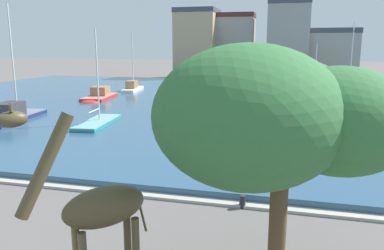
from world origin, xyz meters
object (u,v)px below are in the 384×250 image
object	(u,v)px
sailboat_teal	(100,123)
sailboat_white	(133,89)
sailboat_yellow	(314,84)
giraffe_statue	(98,212)
sailboat_grey	(348,92)
mooring_bollard	(242,202)
shade_tree	(272,112)
sailboat_red	(98,98)
sailboat_navy	(17,116)

from	to	relation	value
sailboat_teal	sailboat_white	bearing A→B (deg)	106.09
sailboat_yellow	sailboat_white	size ratio (longest dim) A/B	0.92
giraffe_statue	sailboat_teal	distance (m)	21.25
sailboat_grey	sailboat_yellow	xyz separation A→B (m)	(-3.63, 7.04, 0.23)
sailboat_white	mooring_bollard	bearing A→B (deg)	-60.72
sailboat_grey	shade_tree	world-z (taller)	sailboat_grey
sailboat_red	sailboat_white	distance (m)	8.51
sailboat_red	sailboat_yellow	distance (m)	31.04
sailboat_red	shade_tree	size ratio (longest dim) A/B	1.09
sailboat_navy	sailboat_white	size ratio (longest dim) A/B	1.16
sailboat_white	shade_tree	distance (m)	41.92
sailboat_yellow	sailboat_white	distance (m)	25.83
sailboat_red	sailboat_teal	xyz separation A→B (m)	(6.33, -11.68, -0.17)
shade_tree	mooring_bollard	xyz separation A→B (m)	(-1.16, 5.08, -4.40)
sailboat_yellow	sailboat_red	bearing A→B (deg)	-139.15
shade_tree	sailboat_red	bearing A→B (deg)	124.45
sailboat_white	sailboat_teal	bearing A→B (deg)	-73.91
giraffe_statue	sailboat_navy	xyz separation A→B (m)	(-16.99, 18.61, -2.03)
giraffe_statue	sailboat_red	distance (m)	34.48
sailboat_navy	mooring_bollard	world-z (taller)	sailboat_navy
sailboat_yellow	sailboat_white	xyz separation A→B (m)	(-22.97, -11.81, -0.06)
sailboat_red	sailboat_white	bearing A→B (deg)	86.57
sailboat_red	sailboat_yellow	world-z (taller)	sailboat_red
giraffe_statue	sailboat_white	size ratio (longest dim) A/B	0.65
sailboat_grey	sailboat_yellow	size ratio (longest dim) A/B	1.21
giraffe_statue	shade_tree	xyz separation A→B (m)	(3.49, 1.81, 2.02)
giraffe_statue	mooring_bollard	size ratio (longest dim) A/B	10.30
sailboat_white	mooring_bollard	world-z (taller)	sailboat_white
sailboat_yellow	sailboat_white	world-z (taller)	sailboat_white
sailboat_grey	sailboat_yellow	world-z (taller)	sailboat_grey
sailboat_white	giraffe_statue	bearing A→B (deg)	-68.12
giraffe_statue	sailboat_teal	world-z (taller)	sailboat_teal
sailboat_red	shade_tree	world-z (taller)	sailboat_red
sailboat_teal	mooring_bollard	bearing A→B (deg)	-44.28
sailboat_white	sailboat_yellow	bearing A→B (deg)	27.21
sailboat_red	mooring_bollard	world-z (taller)	sailboat_red
sailboat_teal	shade_tree	xyz separation A→B (m)	(13.29, -16.91, 4.28)
sailboat_red	sailboat_navy	size ratio (longest dim) A/B	0.73
sailboat_grey	shade_tree	size ratio (longest dim) A/B	1.43
giraffe_statue	shade_tree	world-z (taller)	shade_tree
giraffe_statue	sailboat_grey	xyz separation A→B (m)	(10.99, 43.67, -2.23)
sailboat_grey	shade_tree	distance (m)	42.74
sailboat_grey	sailboat_teal	size ratio (longest dim) A/B	1.21
sailboat_yellow	mooring_bollard	bearing A→B (deg)	-96.55
giraffe_statue	sailboat_grey	size ratio (longest dim) A/B	0.58
sailboat_teal	sailboat_white	world-z (taller)	sailboat_white
sailboat_navy	giraffe_statue	bearing A→B (deg)	-47.61
sailboat_red	giraffe_statue	bearing A→B (deg)	-62.06
sailboat_yellow	sailboat_navy	distance (m)	40.29
sailboat_grey	sailboat_teal	xyz separation A→B (m)	(-20.79, -24.95, -0.03)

